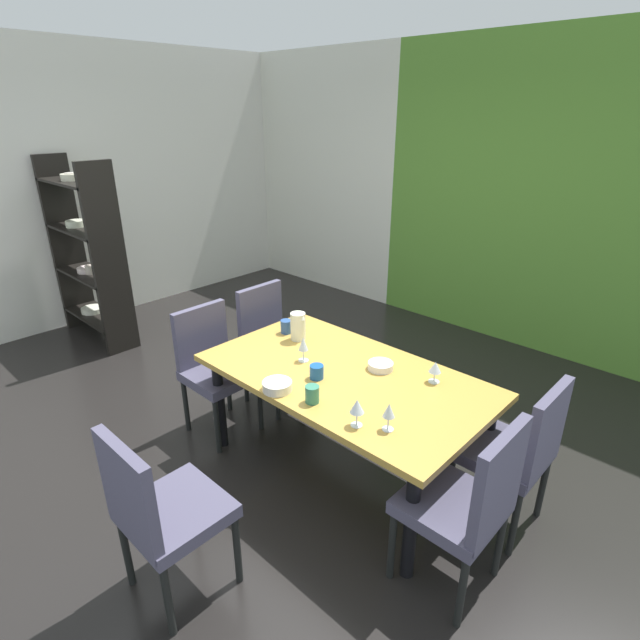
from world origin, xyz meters
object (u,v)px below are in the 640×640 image
at_px(chair_right_far, 518,448).
at_px(pitcher_right, 298,326).
at_px(chair_left_far, 271,338).
at_px(cup_near_window, 286,327).
at_px(serving_bowl_front, 381,366).
at_px(display_shelf, 86,252).
at_px(wine_glass_north, 435,368).
at_px(chair_right_near, 468,501).
at_px(wine_glass_south, 357,407).
at_px(wine_glass_rear, 389,411).
at_px(serving_bowl_near_shelf, 277,386).
at_px(cup_corner, 317,372).
at_px(wine_glass_left, 303,345).
at_px(cup_east, 312,394).
at_px(chair_left_near, 213,363).
at_px(dining_table, 344,384).
at_px(chair_head_near, 159,509).

relative_size(chair_right_far, pitcher_right, 4.69).
height_order(chair_left_far, pitcher_right, chair_left_far).
bearing_deg(pitcher_right, cup_near_window, 172.65).
bearing_deg(chair_right_far, serving_bowl_front, 95.65).
height_order(display_shelf, wine_glass_north, display_shelf).
bearing_deg(cup_near_window, chair_right_near, -14.54).
height_order(wine_glass_south, serving_bowl_front, wine_glass_south).
distance_m(wine_glass_rear, serving_bowl_front, 0.63).
xyz_separation_m(display_shelf, pitcher_right, (2.63, 0.31, -0.09)).
height_order(wine_glass_south, serving_bowl_near_shelf, wine_glass_south).
xyz_separation_m(chair_left_far, cup_corner, (0.91, -0.44, 0.23)).
bearing_deg(pitcher_right, wine_glass_left, -38.41).
xyz_separation_m(wine_glass_left, cup_east, (0.38, -0.31, -0.06)).
bearing_deg(serving_bowl_near_shelf, chair_right_far, 31.08).
height_order(display_shelf, wine_glass_left, display_shelf).
distance_m(cup_east, cup_near_window, 0.93).
height_order(display_shelf, serving_bowl_near_shelf, display_shelf).
xyz_separation_m(display_shelf, wine_glass_left, (2.88, 0.11, -0.08)).
distance_m(chair_left_far, cup_near_window, 0.40).
bearing_deg(chair_left_far, serving_bowl_near_shelf, 50.69).
height_order(chair_left_near, wine_glass_north, chair_left_near).
height_order(chair_right_far, serving_bowl_front, chair_right_far).
height_order(wine_glass_north, serving_bowl_front, wine_glass_north).
bearing_deg(chair_right_far, dining_table, 105.56).
xyz_separation_m(chair_right_far, chair_head_near, (-0.99, -1.55, 0.00)).
relative_size(chair_left_far, serving_bowl_front, 6.00).
bearing_deg(wine_glass_north, serving_bowl_near_shelf, -130.93).
relative_size(wine_glass_north, serving_bowl_near_shelf, 0.77).
bearing_deg(chair_left_far, wine_glass_rear, 69.74).
xyz_separation_m(chair_left_far, pitcher_right, (0.44, -0.13, 0.28)).
bearing_deg(chair_left_near, chair_right_near, 90.00).
height_order(display_shelf, wine_glass_rear, display_shelf).
bearing_deg(display_shelf, cup_near_window, 7.52).
xyz_separation_m(dining_table, wine_glass_south, (0.40, -0.37, 0.19)).
relative_size(chair_left_near, wine_glass_south, 6.05).
bearing_deg(dining_table, wine_glass_south, -42.77).
bearing_deg(wine_glass_left, display_shelf, -177.80).
bearing_deg(wine_glass_rear, cup_corner, 168.30).
distance_m(serving_bowl_near_shelf, cup_corner, 0.26).
bearing_deg(chair_head_near, serving_bowl_near_shelf, 99.75).
xyz_separation_m(wine_glass_north, cup_east, (-0.37, -0.65, -0.04)).
xyz_separation_m(chair_head_near, wine_glass_north, (0.45, 1.56, 0.28)).
bearing_deg(cup_east, chair_head_near, -95.38).
distance_m(wine_glass_north, wine_glass_south, 0.65).
xyz_separation_m(chair_left_near, pitcher_right, (0.44, 0.42, 0.29)).
distance_m(serving_bowl_near_shelf, cup_near_window, 0.79).
xyz_separation_m(serving_bowl_near_shelf, pitcher_right, (-0.40, 0.55, 0.07)).
bearing_deg(chair_head_near, wine_glass_rear, 61.40).
distance_m(chair_left_near, pitcher_right, 0.67).
relative_size(dining_table, wine_glass_left, 10.70).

